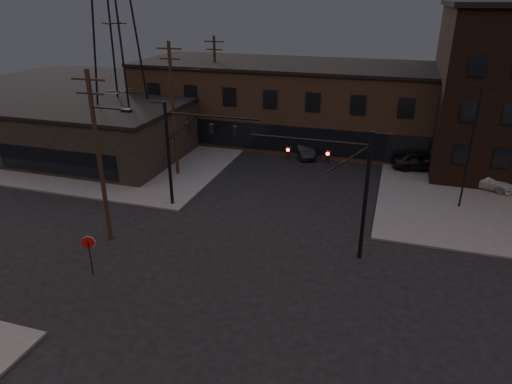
% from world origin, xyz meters
% --- Properties ---
extents(ground, '(140.00, 140.00, 0.00)m').
position_xyz_m(ground, '(0.00, 0.00, 0.00)').
color(ground, black).
rests_on(ground, ground).
extents(sidewalk_nw, '(30.00, 30.00, 0.15)m').
position_xyz_m(sidewalk_nw, '(-22.00, 22.00, 0.07)').
color(sidewalk_nw, '#474744').
rests_on(sidewalk_nw, ground).
extents(building_row, '(40.00, 12.00, 8.00)m').
position_xyz_m(building_row, '(0.00, 28.00, 4.00)').
color(building_row, '#51392B').
rests_on(building_row, ground).
extents(building_left, '(16.00, 12.00, 5.00)m').
position_xyz_m(building_left, '(-20.00, 16.00, 2.50)').
color(building_left, black).
rests_on(building_left, ground).
extents(traffic_signal_near, '(7.12, 0.24, 8.00)m').
position_xyz_m(traffic_signal_near, '(5.36, 4.50, 4.93)').
color(traffic_signal_near, black).
rests_on(traffic_signal_near, ground).
extents(traffic_signal_far, '(7.12, 0.24, 8.00)m').
position_xyz_m(traffic_signal_far, '(-6.72, 8.00, 5.01)').
color(traffic_signal_far, black).
rests_on(traffic_signal_far, ground).
extents(stop_sign, '(0.72, 0.33, 2.48)m').
position_xyz_m(stop_sign, '(-8.00, -1.99, 1.84)').
color(stop_sign, black).
rests_on(stop_sign, ground).
extents(utility_pole_near, '(3.70, 0.28, 11.00)m').
position_xyz_m(utility_pole_near, '(-9.43, 2.00, 5.87)').
color(utility_pole_near, black).
rests_on(utility_pole_near, ground).
extents(utility_pole_mid, '(3.70, 0.28, 11.50)m').
position_xyz_m(utility_pole_mid, '(-10.44, 14.00, 6.13)').
color(utility_pole_mid, black).
rests_on(utility_pole_mid, ground).
extents(utility_pole_far, '(2.20, 0.28, 11.00)m').
position_xyz_m(utility_pole_far, '(-11.50, 26.00, 5.78)').
color(utility_pole_far, black).
rests_on(utility_pole_far, ground).
extents(transmission_tower, '(7.00, 7.00, 25.00)m').
position_xyz_m(transmission_tower, '(-18.00, 18.00, 12.50)').
color(transmission_tower, black).
rests_on(transmission_tower, ground).
extents(lot_light_a, '(1.50, 0.28, 9.14)m').
position_xyz_m(lot_light_a, '(13.00, 14.00, 5.51)').
color(lot_light_a, black).
rests_on(lot_light_a, ground).
extents(parked_car_lot_a, '(5.30, 2.82, 1.72)m').
position_xyz_m(parked_car_lot_a, '(10.22, 21.49, 1.01)').
color(parked_car_lot_a, black).
rests_on(parked_car_lot_a, sidewalk_ne).
extents(parked_car_lot_b, '(4.95, 3.50, 1.33)m').
position_xyz_m(parked_car_lot_b, '(15.31, 18.71, 0.82)').
color(parked_car_lot_b, '#A8A7A9').
rests_on(parked_car_lot_b, sidewalk_ne).
extents(car_crossing, '(3.25, 4.64, 1.45)m').
position_xyz_m(car_crossing, '(-0.79, 22.52, 0.73)').
color(car_crossing, black).
rests_on(car_crossing, ground).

